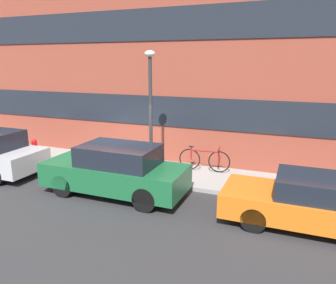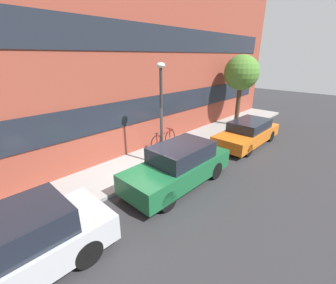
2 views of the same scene
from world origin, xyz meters
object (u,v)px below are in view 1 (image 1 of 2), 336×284
object	(u,v)px
bicycle	(204,159)
lamp_post	(150,100)
parked_car_orange	(321,203)
fire_hydrant	(35,149)
parked_car_green	(116,170)

from	to	relation	value
bicycle	lamp_post	distance (m)	2.84
parked_car_orange	fire_hydrant	bearing A→B (deg)	-9.08
parked_car_orange	lamp_post	distance (m)	5.50
bicycle	lamp_post	xyz separation A→B (m)	(-1.41, -1.29, 2.10)
fire_hydrant	lamp_post	bearing A→B (deg)	-2.63
parked_car_green	parked_car_orange	xyz separation A→B (m)	(5.43, 0.00, -0.11)
parked_car_green	parked_car_orange	distance (m)	5.43
fire_hydrant	lamp_post	world-z (taller)	lamp_post
parked_car_orange	bicycle	xyz separation A→B (m)	(-3.52, 2.65, -0.08)
parked_car_orange	fire_hydrant	distance (m)	10.09
parked_car_orange	bicycle	size ratio (longest dim) A/B	2.48
parked_car_green	lamp_post	xyz separation A→B (m)	(0.50, 1.36, 1.90)
parked_car_orange	fire_hydrant	size ratio (longest dim) A/B	5.54
parked_car_orange	bicycle	distance (m)	4.41
parked_car_orange	bicycle	bearing A→B (deg)	-36.99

